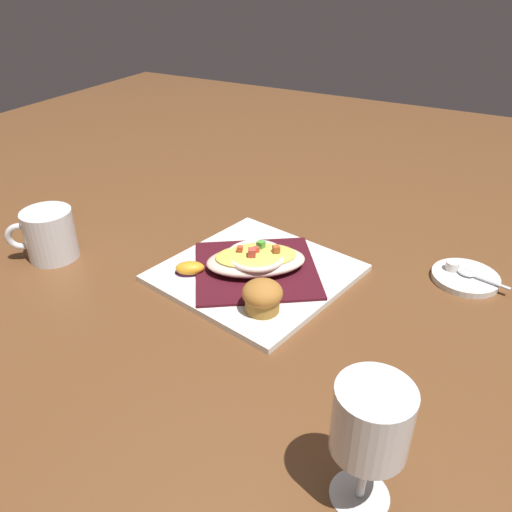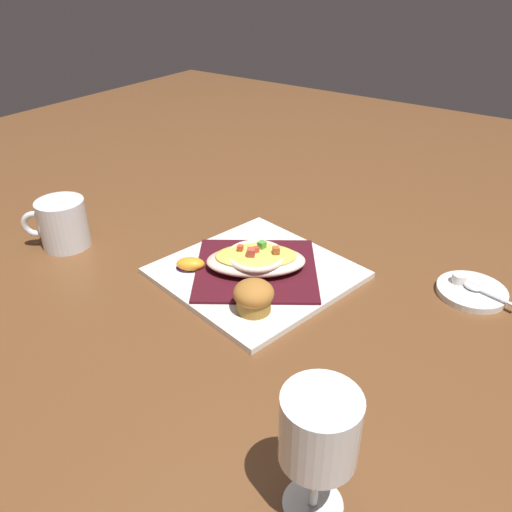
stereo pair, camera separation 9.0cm
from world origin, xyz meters
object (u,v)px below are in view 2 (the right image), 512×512
(muffin, at_px, (254,296))
(coffee_mug, at_px, (63,226))
(stemmed_glass, at_px, (319,434))
(creamer_cup_0, at_px, (459,278))
(creamer_saucer, at_px, (472,291))
(orange_garnish, at_px, (190,265))
(square_plate, at_px, (256,273))
(spoon, at_px, (477,288))
(gratin_dish, at_px, (256,259))

(muffin, height_order, coffee_mug, coffee_mug)
(stemmed_glass, distance_m, creamer_cup_0, 0.50)
(stemmed_glass, height_order, creamer_saucer, stemmed_glass)
(muffin, distance_m, orange_garnish, 0.17)
(square_plate, xyz_separation_m, muffin, (0.06, -0.10, 0.03))
(muffin, relative_size, spoon, 0.71)
(creamer_saucer, distance_m, creamer_cup_0, 0.03)
(creamer_cup_0, bearing_deg, stemmed_glass, -90.33)
(coffee_mug, bearing_deg, muffin, 3.71)
(muffin, height_order, orange_garnish, muffin)
(stemmed_glass, bearing_deg, coffee_mug, 163.35)
(creamer_saucer, bearing_deg, coffee_mug, -157.62)
(creamer_saucer, bearing_deg, spoon, -13.37)
(creamer_cup_0, bearing_deg, orange_garnish, -150.11)
(spoon, bearing_deg, stemmed_glass, -94.10)
(orange_garnish, distance_m, stemmed_glass, 0.49)
(gratin_dish, relative_size, orange_garnish, 3.11)
(orange_garnish, relative_size, spoon, 0.71)
(square_plate, height_order, spoon, spoon)
(creamer_saucer, bearing_deg, muffin, -135.77)
(square_plate, bearing_deg, orange_garnish, -147.16)
(creamer_cup_0, bearing_deg, creamer_saucer, -13.37)
(square_plate, bearing_deg, spoon, 25.50)
(square_plate, height_order, stemmed_glass, stemmed_glass)
(orange_garnish, relative_size, creamer_cup_0, 2.68)
(square_plate, relative_size, gratin_dish, 1.49)
(stemmed_glass, relative_size, creamer_cup_0, 6.46)
(spoon, bearing_deg, creamer_cup_0, 166.63)
(square_plate, xyz_separation_m, creamer_cup_0, (0.31, 0.17, 0.01))
(creamer_saucer, bearing_deg, creamer_cup_0, 166.63)
(orange_garnish, bearing_deg, gratin_dish, 32.83)
(creamer_cup_0, bearing_deg, square_plate, -151.10)
(spoon, bearing_deg, square_plate, -154.50)
(muffin, relative_size, coffee_mug, 0.59)
(gratin_dish, height_order, creamer_saucer, gratin_dish)
(gratin_dish, xyz_separation_m, creamer_saucer, (0.33, 0.16, -0.03))
(muffin, bearing_deg, orange_garnish, 168.27)
(stemmed_glass, relative_size, spoon, 1.70)
(gratin_dish, height_order, creamer_cup_0, gratin_dish)
(gratin_dish, distance_m, stemmed_glass, 0.45)
(orange_garnish, xyz_separation_m, coffee_mug, (-0.27, -0.06, 0.02))
(creamer_saucer, xyz_separation_m, creamer_cup_0, (-0.03, 0.01, 0.01))
(spoon, height_order, creamer_cup_0, creamer_cup_0)
(muffin, distance_m, spoon, 0.38)
(creamer_cup_0, bearing_deg, spoon, -13.37)
(square_plate, bearing_deg, stemmed_glass, -47.09)
(square_plate, height_order, creamer_cup_0, creamer_cup_0)
(coffee_mug, xyz_separation_m, spoon, (0.71, 0.29, -0.03))
(muffin, bearing_deg, spoon, 43.33)
(gratin_dish, xyz_separation_m, muffin, (0.06, -0.10, 0.00))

